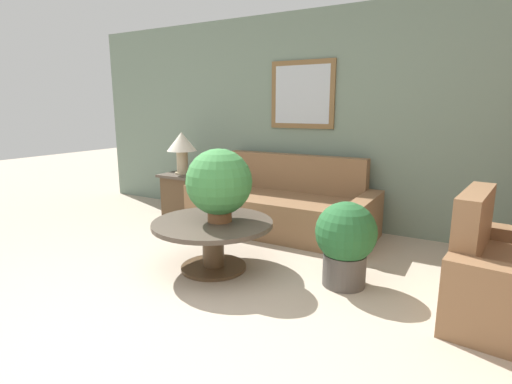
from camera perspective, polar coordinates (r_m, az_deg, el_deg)
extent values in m
plane|color=tan|center=(2.80, -15.79, -20.05)|extent=(20.00, 20.00, 0.00)
cube|color=slate|center=(5.02, 9.69, 10.00)|extent=(7.34, 0.06, 2.60)
cube|color=brown|center=(5.08, 6.63, 13.65)|extent=(0.84, 0.03, 0.82)
cube|color=#B2BCC6|center=(5.07, 6.57, 13.66)|extent=(0.72, 0.01, 0.70)
cube|color=brown|center=(4.76, 3.53, -3.15)|extent=(1.82, 0.91, 0.44)
cube|color=brown|center=(5.00, 5.51, 2.77)|extent=(1.82, 0.16, 0.45)
cube|color=brown|center=(5.26, -6.28, -1.18)|extent=(0.18, 0.91, 0.54)
cube|color=brown|center=(4.41, 15.29, -4.13)|extent=(0.18, 0.91, 0.54)
cube|color=brown|center=(3.26, 28.66, -3.71)|extent=(0.25, 0.79, 0.45)
cylinder|color=#4C3823|center=(3.78, -6.06, -10.59)|extent=(0.60, 0.60, 0.03)
cylinder|color=#4C3823|center=(3.71, -6.14, -7.62)|extent=(0.20, 0.20, 0.39)
cylinder|color=#473D33|center=(3.64, -6.21, -4.46)|extent=(1.09, 1.09, 0.04)
cube|color=#4C3823|center=(5.52, -10.29, -0.58)|extent=(0.43, 0.43, 0.55)
cube|color=#473D33|center=(5.47, -10.41, 2.42)|extent=(0.51, 0.51, 0.03)
cylinder|color=tan|center=(5.46, -10.42, 2.71)|extent=(0.21, 0.21, 0.02)
cylinder|color=tan|center=(5.44, -10.48, 4.30)|extent=(0.15, 0.15, 0.29)
cone|color=beige|center=(5.41, -10.59, 7.10)|extent=(0.40, 0.40, 0.25)
cylinder|color=brown|center=(3.61, -5.22, -3.11)|extent=(0.22, 0.22, 0.14)
sphere|color=#387A3D|center=(3.54, -5.31, 1.45)|extent=(0.59, 0.59, 0.59)
cylinder|color=#4C4742|center=(3.47, 12.47, -10.74)|extent=(0.36, 0.36, 0.27)
sphere|color=#235B2D|center=(3.36, 12.72, -5.62)|extent=(0.50, 0.50, 0.50)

